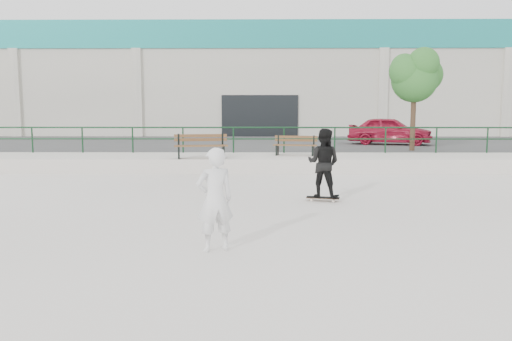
{
  "coord_description": "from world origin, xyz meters",
  "views": [
    {
      "loc": [
        0.1,
        -8.9,
        2.12
      ],
      "look_at": [
        -0.01,
        2.0,
        0.83
      ],
      "focal_mm": 35.0,
      "sensor_mm": 36.0,
      "label": 1
    }
  ],
  "objects_px": {
    "bench_left": "(201,146)",
    "tree": "(415,74)",
    "skateboard": "(323,198)",
    "bench_right": "(295,146)",
    "red_car": "(390,131)",
    "seated_skater": "(215,200)",
    "standing_skater": "(323,163)"
  },
  "relations": [
    {
      "from": "bench_right",
      "to": "red_car",
      "type": "distance_m",
      "value": 8.07
    },
    {
      "from": "bench_left",
      "to": "seated_skater",
      "type": "relative_size",
      "value": 1.2
    },
    {
      "from": "bench_left",
      "to": "red_car",
      "type": "height_order",
      "value": "red_car"
    },
    {
      "from": "tree",
      "to": "red_car",
      "type": "height_order",
      "value": "tree"
    },
    {
      "from": "bench_right",
      "to": "standing_skater",
      "type": "relative_size",
      "value": 1.02
    },
    {
      "from": "skateboard",
      "to": "bench_right",
      "type": "bearing_deg",
      "value": 105.32
    },
    {
      "from": "bench_right",
      "to": "skateboard",
      "type": "xyz_separation_m",
      "value": [
        0.21,
        -6.8,
        -0.79
      ]
    },
    {
      "from": "bench_left",
      "to": "red_car",
      "type": "xyz_separation_m",
      "value": [
        8.47,
        7.44,
        0.26
      ]
    },
    {
      "from": "bench_left",
      "to": "skateboard",
      "type": "bearing_deg",
      "value": -66.94
    },
    {
      "from": "bench_left",
      "to": "bench_right",
      "type": "relative_size",
      "value": 1.15
    },
    {
      "from": "standing_skater",
      "to": "seated_skater",
      "type": "height_order",
      "value": "standing_skater"
    },
    {
      "from": "bench_left",
      "to": "tree",
      "type": "relative_size",
      "value": 0.45
    },
    {
      "from": "seated_skater",
      "to": "standing_skater",
      "type": "bearing_deg",
      "value": -138.42
    },
    {
      "from": "bench_left",
      "to": "tree",
      "type": "bearing_deg",
      "value": 13.71
    },
    {
      "from": "bench_right",
      "to": "red_car",
      "type": "bearing_deg",
      "value": 62.79
    },
    {
      "from": "bench_left",
      "to": "bench_right",
      "type": "height_order",
      "value": "bench_left"
    },
    {
      "from": "bench_right",
      "to": "skateboard",
      "type": "bearing_deg",
      "value": -76.25
    },
    {
      "from": "tree",
      "to": "bench_right",
      "type": "bearing_deg",
      "value": -154.36
    },
    {
      "from": "bench_right",
      "to": "skateboard",
      "type": "distance_m",
      "value": 6.84
    },
    {
      "from": "bench_right",
      "to": "standing_skater",
      "type": "distance_m",
      "value": 6.8
    },
    {
      "from": "bench_right",
      "to": "bench_left",
      "type": "bearing_deg",
      "value": -148.57
    },
    {
      "from": "red_car",
      "to": "seated_skater",
      "type": "height_order",
      "value": "red_car"
    },
    {
      "from": "standing_skater",
      "to": "seated_skater",
      "type": "distance_m",
      "value": 4.83
    },
    {
      "from": "bench_left",
      "to": "skateboard",
      "type": "height_order",
      "value": "bench_left"
    },
    {
      "from": "tree",
      "to": "seated_skater",
      "type": "height_order",
      "value": "tree"
    },
    {
      "from": "bench_left",
      "to": "bench_right",
      "type": "bearing_deg",
      "value": 9.91
    },
    {
      "from": "red_car",
      "to": "skateboard",
      "type": "height_order",
      "value": "red_car"
    },
    {
      "from": "bench_right",
      "to": "tree",
      "type": "xyz_separation_m",
      "value": [
        5.1,
        2.45,
        2.79
      ]
    },
    {
      "from": "bench_left",
      "to": "red_car",
      "type": "relative_size",
      "value": 0.47
    },
    {
      "from": "bench_left",
      "to": "standing_skater",
      "type": "height_order",
      "value": "standing_skater"
    },
    {
      "from": "tree",
      "to": "red_car",
      "type": "bearing_deg",
      "value": 90.08
    },
    {
      "from": "red_car",
      "to": "seated_skater",
      "type": "bearing_deg",
      "value": 176.4
    }
  ]
}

